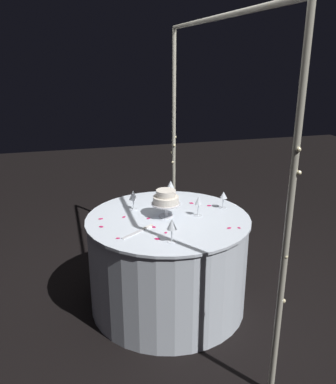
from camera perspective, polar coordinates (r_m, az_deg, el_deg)
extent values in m
plane|color=black|center=(3.38, 0.00, -15.66)|extent=(12.00, 12.00, 0.00)
cylinder|color=#B7B29E|center=(3.97, 0.84, 6.75)|extent=(0.04, 0.04, 2.16)
cylinder|color=#B7B29E|center=(2.14, 16.79, -4.97)|extent=(0.04, 0.04, 2.16)
cylinder|color=#B7B29E|center=(2.90, 7.26, 23.59)|extent=(2.09, 0.04, 0.04)
sphere|color=#F9EAB2|center=(4.00, 0.67, 4.30)|extent=(0.02, 0.02, 0.02)
sphere|color=#F9EAB2|center=(2.03, 18.28, 2.64)|extent=(0.02, 0.02, 0.02)
sphere|color=#F9EAB2|center=(3.58, 2.71, 22.79)|extent=(0.02, 0.02, 0.02)
sphere|color=#F9EAB2|center=(3.88, 0.97, 17.59)|extent=(0.02, 0.02, 0.02)
sphere|color=#F9EAB2|center=(2.35, 16.24, -14.75)|extent=(0.02, 0.02, 0.02)
sphere|color=#F9EAB2|center=(3.12, 5.90, 23.30)|extent=(0.02, 0.02, 0.02)
sphere|color=#F9EAB2|center=(3.95, 0.91, 6.66)|extent=(0.02, 0.02, 0.02)
sphere|color=#F9EAB2|center=(2.00, 18.23, 5.82)|extent=(0.02, 0.02, 0.02)
sphere|color=#F9EAB2|center=(2.68, 9.46, 23.91)|extent=(0.02, 0.02, 0.02)
sphere|color=#F9EAB2|center=(4.00, 0.54, 5.71)|extent=(0.02, 0.02, 0.02)
sphere|color=#F9EAB2|center=(2.22, 16.34, -8.54)|extent=(0.02, 0.02, 0.02)
sphere|color=#F9EAB2|center=(2.27, 14.53, 24.55)|extent=(0.02, 0.02, 0.02)
sphere|color=#F9EAB2|center=(3.95, 1.05, 7.88)|extent=(0.02, 0.02, 0.02)
sphere|color=#F9EAB2|center=(2.20, 16.54, -8.86)|extent=(0.02, 0.02, 0.02)
cylinder|color=silver|center=(3.18, 0.00, -10.16)|extent=(1.22, 1.22, 0.74)
cylinder|color=silver|center=(3.01, 0.00, -3.84)|extent=(1.25, 1.25, 0.02)
cylinder|color=silver|center=(3.03, -0.30, -3.45)|extent=(0.11, 0.11, 0.01)
cylinder|color=silver|center=(3.01, -0.30, -2.59)|extent=(0.02, 0.02, 0.09)
cylinder|color=silver|center=(2.99, -0.30, -1.70)|extent=(0.22, 0.22, 0.01)
cylinder|color=silver|center=(2.98, -0.30, -1.12)|extent=(0.19, 0.19, 0.05)
cylinder|color=silver|center=(2.96, -0.30, -0.18)|extent=(0.15, 0.15, 0.05)
cylinder|color=silver|center=(3.22, 7.87, -2.27)|extent=(0.06, 0.06, 0.00)
cylinder|color=silver|center=(3.21, 7.91, -1.55)|extent=(0.01, 0.01, 0.08)
cone|color=silver|center=(3.18, 7.96, -0.41)|extent=(0.06, 0.06, 0.05)
cylinder|color=silver|center=(2.63, 0.54, -7.12)|extent=(0.06, 0.06, 0.00)
cylinder|color=silver|center=(2.61, 0.54, -6.22)|extent=(0.01, 0.01, 0.09)
cone|color=silver|center=(2.58, 0.55, -4.64)|extent=(0.07, 0.07, 0.07)
cylinder|color=silver|center=(3.39, 0.37, -1.02)|extent=(0.06, 0.06, 0.00)
cylinder|color=silver|center=(3.37, 0.37, -0.22)|extent=(0.01, 0.01, 0.10)
cone|color=silver|center=(3.34, 0.38, 1.11)|extent=(0.06, 0.06, 0.07)
cylinder|color=silver|center=(3.05, 4.33, -3.37)|extent=(0.06, 0.06, 0.00)
cylinder|color=silver|center=(3.03, 4.36, -2.55)|extent=(0.01, 0.01, 0.09)
cone|color=silver|center=(3.01, 4.39, -1.20)|extent=(0.05, 0.05, 0.06)
cylinder|color=silver|center=(3.17, -4.95, -2.48)|extent=(0.06, 0.06, 0.00)
cylinder|color=silver|center=(3.16, -4.97, -1.76)|extent=(0.01, 0.01, 0.08)
cone|color=silver|center=(3.13, -5.01, -0.43)|extent=(0.07, 0.07, 0.07)
cube|color=silver|center=(2.75, -4.91, -5.97)|extent=(0.14, 0.20, 0.01)
cube|color=white|center=(2.84, -2.90, -5.02)|extent=(0.07, 0.09, 0.01)
ellipsoid|color=#C61951|center=(2.99, -2.83, -3.79)|extent=(0.03, 0.04, 0.00)
ellipsoid|color=#C61951|center=(2.70, -7.21, -6.59)|extent=(0.02, 0.03, 0.00)
ellipsoid|color=#C61951|center=(3.02, -9.63, -3.81)|extent=(0.03, 0.04, 0.00)
ellipsoid|color=#C61951|center=(3.30, 3.37, -1.59)|extent=(0.05, 0.05, 0.00)
ellipsoid|color=#C61951|center=(2.84, -2.03, -5.04)|extent=(0.04, 0.03, 0.00)
ellipsoid|color=#C61951|center=(2.67, -1.55, -6.73)|extent=(0.05, 0.05, 0.00)
ellipsoid|color=#C61951|center=(2.76, -0.32, -5.84)|extent=(0.03, 0.03, 0.00)
ellipsoid|color=#C61951|center=(2.86, 8.76, -5.12)|extent=(0.03, 0.04, 0.00)
ellipsoid|color=#C61951|center=(2.89, -9.55, -4.92)|extent=(0.04, 0.04, 0.00)
ellipsoid|color=#C61951|center=(3.26, 5.92, -1.95)|extent=(0.03, 0.04, 0.00)
ellipsoid|color=#C61951|center=(2.87, 10.15, -5.08)|extent=(0.03, 0.02, 0.00)
ellipsoid|color=#C61951|center=(3.03, -6.35, -3.58)|extent=(0.04, 0.04, 0.00)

